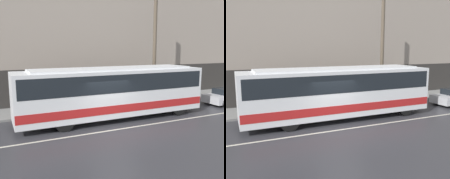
{
  "view_description": "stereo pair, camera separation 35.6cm",
  "coord_description": "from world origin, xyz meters",
  "views": [
    {
      "loc": [
        -5.52,
        -11.26,
        4.22
      ],
      "look_at": [
        0.79,
        1.97,
        1.8
      ],
      "focal_mm": 40.0,
      "sensor_mm": 36.0,
      "label": 1
    },
    {
      "loc": [
        -5.2,
        -11.41,
        4.22
      ],
      "look_at": [
        0.79,
        1.97,
        1.8
      ],
      "focal_mm": 40.0,
      "sensor_mm": 36.0,
      "label": 2
    }
  ],
  "objects": [
    {
      "name": "ground_plane",
      "position": [
        0.0,
        0.0,
        0.0
      ],
      "size": [
        60.0,
        60.0,
        0.0
      ],
      "primitive_type": "plane",
      "color": "#333338"
    },
    {
      "name": "sidewalk",
      "position": [
        0.0,
        5.51,
        0.07
      ],
      "size": [
        60.0,
        3.03,
        0.14
      ],
      "color": "gray",
      "rests_on": "ground_plane"
    },
    {
      "name": "building_facade",
      "position": [
        0.0,
        7.17,
        5.31
      ],
      "size": [
        60.0,
        0.35,
        11.02
      ],
      "color": "gray",
      "rests_on": "ground_plane"
    },
    {
      "name": "lane_stripe",
      "position": [
        0.0,
        0.0,
        0.0
      ],
      "size": [
        54.0,
        0.14,
        0.01
      ],
      "color": "beige",
      "rests_on": "ground_plane"
    },
    {
      "name": "transit_bus",
      "position": [
        0.9,
        1.97,
        1.75
      ],
      "size": [
        11.45,
        2.51,
        3.11
      ],
      "color": "white",
      "rests_on": "ground_plane"
    },
    {
      "name": "utility_pole_near",
      "position": [
        5.69,
        4.7,
        4.08
      ],
      "size": [
        0.27,
        0.27,
        7.88
      ],
      "color": "brown",
      "rests_on": "sidewalk"
    },
    {
      "name": "pedestrian_waiting",
      "position": [
        -1.47,
        6.05,
        0.87
      ],
      "size": [
        0.36,
        0.36,
        1.59
      ],
      "color": "#333338",
      "rests_on": "sidewalk"
    }
  ]
}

